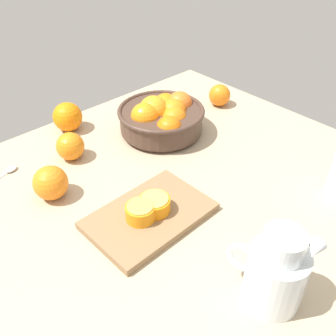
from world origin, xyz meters
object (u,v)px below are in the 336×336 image
(juice_pitcher, at_px, (275,276))
(loose_orange_3, at_px, (51,183))
(cutting_board, at_px, (149,216))
(orange_half_0, at_px, (140,212))
(loose_orange_2, at_px, (219,95))
(loose_orange_0, at_px, (68,117))
(orange_half_1, at_px, (155,204))
(loose_orange_4, at_px, (70,146))
(fruit_bowl, at_px, (162,117))

(juice_pitcher, height_order, loose_orange_3, juice_pitcher)
(juice_pitcher, height_order, cutting_board, juice_pitcher)
(orange_half_0, height_order, loose_orange_3, loose_orange_3)
(juice_pitcher, distance_m, loose_orange_2, 0.73)
(juice_pitcher, bearing_deg, orange_half_0, 99.90)
(juice_pitcher, xyz_separation_m, loose_orange_0, (0.04, 0.74, -0.02))
(loose_orange_2, bearing_deg, orange_half_1, -153.55)
(juice_pitcher, height_order, loose_orange_4, juice_pitcher)
(loose_orange_0, height_order, loose_orange_4, loose_orange_0)
(orange_half_1, relative_size, loose_orange_0, 0.81)
(fruit_bowl, xyz_separation_m, loose_orange_2, (0.25, 0.00, -0.02))
(loose_orange_3, bearing_deg, loose_orange_0, 51.63)
(loose_orange_0, bearing_deg, fruit_bowl, -46.06)
(orange_half_1, distance_m, loose_orange_0, 0.45)
(loose_orange_0, bearing_deg, cutting_board, -98.94)
(juice_pitcher, distance_m, orange_half_1, 0.29)
(juice_pitcher, xyz_separation_m, cutting_board, (-0.03, 0.29, -0.05))
(juice_pitcher, bearing_deg, fruit_bowl, 66.57)
(loose_orange_4, bearing_deg, loose_orange_3, -137.70)
(orange_half_0, bearing_deg, loose_orange_2, 24.65)
(fruit_bowl, xyz_separation_m, orange_half_1, (-0.25, -0.25, -0.02))
(loose_orange_2, bearing_deg, orange_half_0, -155.35)
(orange_half_0, xyz_separation_m, loose_orange_2, (0.54, 0.25, -0.00))
(cutting_board, relative_size, loose_orange_0, 3.13)
(loose_orange_4, bearing_deg, loose_orange_0, 61.26)
(loose_orange_0, relative_size, loose_orange_4, 1.15)
(loose_orange_2, xyz_separation_m, loose_orange_3, (-0.63, -0.04, 0.01))
(orange_half_1, distance_m, loose_orange_2, 0.56)
(cutting_board, xyz_separation_m, loose_orange_3, (-0.12, 0.21, 0.03))
(fruit_bowl, relative_size, loose_orange_0, 2.92)
(juice_pitcher, relative_size, loose_orange_0, 1.97)
(loose_orange_2, bearing_deg, loose_orange_4, 172.49)
(juice_pitcher, xyz_separation_m, orange_half_0, (-0.05, 0.29, -0.03))
(cutting_board, height_order, loose_orange_2, loose_orange_2)
(juice_pitcher, bearing_deg, loose_orange_0, 86.73)
(cutting_board, relative_size, loose_orange_3, 3.30)
(juice_pitcher, height_order, orange_half_1, juice_pitcher)
(orange_half_1, bearing_deg, loose_orange_2, 26.45)
(fruit_bowl, relative_size, juice_pitcher, 1.49)
(fruit_bowl, distance_m, loose_orange_3, 0.38)
(orange_half_0, relative_size, loose_orange_4, 0.87)
(orange_half_0, distance_m, loose_orange_4, 0.31)
(fruit_bowl, bearing_deg, orange_half_1, -134.99)
(cutting_board, bearing_deg, fruit_bowl, 43.25)
(loose_orange_2, bearing_deg, juice_pitcher, -131.86)
(fruit_bowl, xyz_separation_m, loose_orange_0, (-0.19, 0.20, -0.01))
(loose_orange_0, height_order, loose_orange_2, loose_orange_0)
(cutting_board, height_order, orange_half_0, orange_half_0)
(fruit_bowl, distance_m, cutting_board, 0.36)
(orange_half_1, xyz_separation_m, loose_orange_2, (0.50, 0.25, 0.00))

